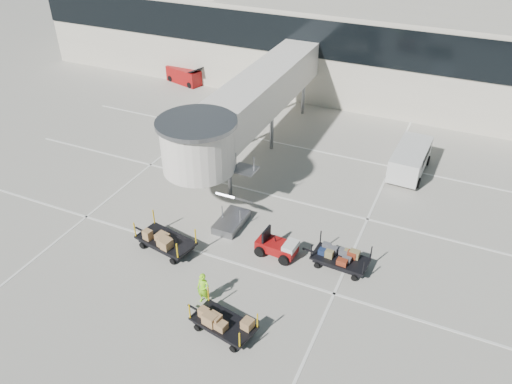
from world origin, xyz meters
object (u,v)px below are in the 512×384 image
baggage_tug (278,246)px  belt_loader (185,75)px  ground_worker (203,289)px  suitcase_cart (341,259)px  minivan (411,157)px  box_cart_far (166,241)px  box_cart_near (224,324)px

baggage_tug → belt_loader: belt_loader is taller
ground_worker → belt_loader: (-16.32, 25.22, -0.16)m
suitcase_cart → minivan: (1.56, 11.72, 0.60)m
suitcase_cart → belt_loader: bearing=141.1°
suitcase_cart → box_cart_far: (-9.44, -2.65, 0.02)m
box_cart_far → minivan: 18.10m
box_cart_far → minivan: (11.00, 14.36, 0.57)m
ground_worker → minivan: minivan is taller
suitcase_cart → ground_worker: (-5.47, -5.36, 0.35)m
box_cart_near → ground_worker: size_ratio=2.11×
suitcase_cart → box_cart_far: box_cart_far is taller
baggage_tug → minivan: size_ratio=0.46×
belt_loader → ground_worker: bearing=-41.5°
box_cart_near → ground_worker: bearing=155.3°
box_cart_near → belt_loader: bearing=135.2°
box_cart_near → ground_worker: ground_worker is taller
box_cart_near → belt_loader: size_ratio=0.88×
baggage_tug → box_cart_near: baggage_tug is taller
ground_worker → baggage_tug: bearing=66.0°
ground_worker → minivan: size_ratio=0.35×
suitcase_cart → box_cart_near: 7.59m
belt_loader → minivan: bearing=-3.6°
belt_loader → baggage_tug: bearing=-32.4°
box_cart_near → belt_loader: belt_loader is taller
baggage_tug → minivan: (5.07, 12.18, 0.60)m
baggage_tug → suitcase_cart: bearing=11.4°
baggage_tug → suitcase_cart: (3.52, 0.46, 0.01)m
baggage_tug → minivan: 13.20m
minivan → ground_worker: bearing=-109.9°
suitcase_cart → belt_loader: (-21.79, 19.86, 0.19)m
suitcase_cart → box_cart_far: bearing=-160.9°
baggage_tug → ground_worker: ground_worker is taller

